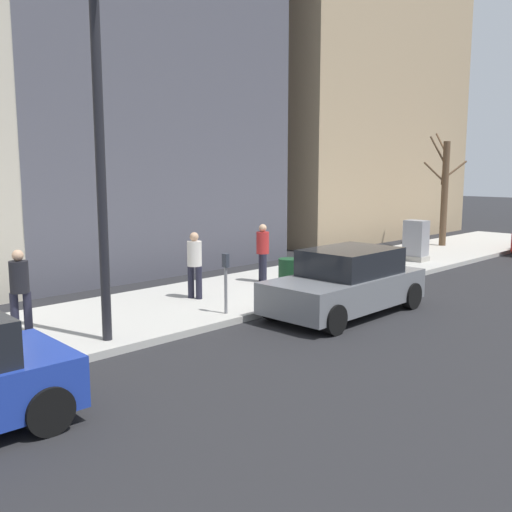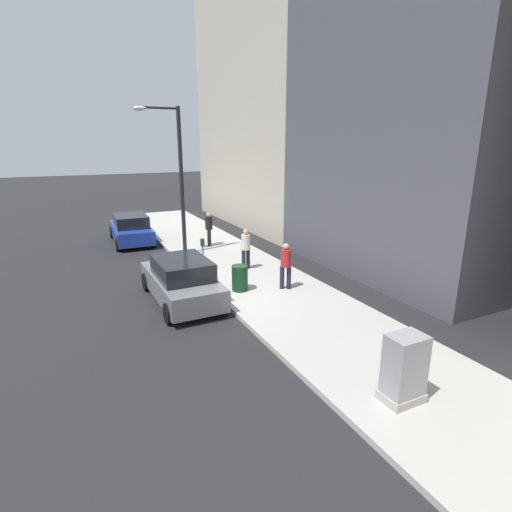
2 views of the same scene
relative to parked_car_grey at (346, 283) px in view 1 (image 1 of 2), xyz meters
The scene contains 12 objects.
ground_plane 1.46m from the parked_car_grey, 28.41° to the right, with size 120.00×120.00×0.00m, color #232326.
sidewalk 3.23m from the parked_car_grey, 10.91° to the right, with size 4.00×36.00×0.15m, color #B2AFA8.
parked_car_grey is the anchor object (origin of this frame).
parking_meter 2.84m from the parked_car_grey, 56.65° to the left, with size 0.14×0.10×1.35m.
utility_box 7.77m from the parked_car_grey, 71.96° to the right, with size 0.83×0.61×1.43m.
streetlamp 6.38m from the parked_car_grey, 75.28° to the left, with size 1.97×0.32×6.50m.
bare_tree 12.64m from the parked_car_grey, 72.63° to the right, with size 1.42×2.11×4.76m.
trash_bin 2.03m from the parked_car_grey, ahead, with size 0.56×0.56×0.90m, color #14381E.
pedestrian_near_meter 3.63m from the parked_car_grey, 13.04° to the right, with size 0.37×0.36×1.66m.
pedestrian_midblock 3.76m from the parked_car_grey, 30.43° to the left, with size 0.39×0.36×1.66m.
pedestrian_far_corner 7.03m from the parked_car_grey, 62.85° to the left, with size 0.36×0.38×1.66m.
office_tower_left 20.29m from the parked_car_grey, 46.10° to the right, with size 12.74×12.74×17.15m, color tan.
Camera 1 is at (-8.80, 11.25, 3.33)m, focal length 40.00 mm.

